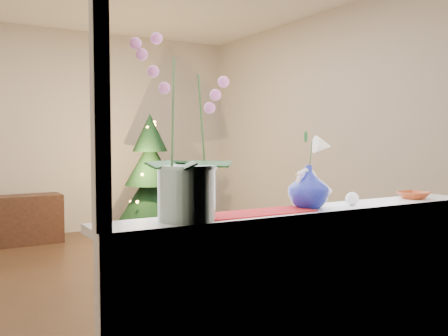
% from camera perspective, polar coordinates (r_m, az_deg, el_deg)
% --- Properties ---
extents(ground, '(5.00, 5.00, 0.00)m').
position_cam_1_polar(ground, '(4.76, -9.43, -12.08)').
color(ground, '#372516').
rests_on(ground, ground).
extents(wall_back, '(4.50, 0.10, 2.70)m').
position_cam_1_polar(wall_back, '(6.98, -16.83, 3.96)').
color(wall_back, beige).
rests_on(wall_back, ground).
extents(wall_front, '(4.50, 0.10, 2.70)m').
position_cam_1_polar(wall_front, '(2.41, 11.84, 5.23)').
color(wall_front, beige).
rests_on(wall_front, ground).
extents(wall_right, '(0.10, 5.00, 2.70)m').
position_cam_1_polar(wall_right, '(5.78, 11.86, 4.17)').
color(wall_right, beige).
rests_on(wall_right, ground).
extents(window_apron, '(2.20, 0.08, 0.88)m').
position_cam_1_polar(window_apron, '(2.58, 10.96, -15.43)').
color(window_apron, white).
rests_on(window_apron, ground).
extents(windowsill, '(2.20, 0.26, 0.04)m').
position_cam_1_polar(windowsill, '(2.54, 9.74, -5.03)').
color(windowsill, white).
rests_on(windowsill, window_apron).
extents(window_frame, '(2.22, 0.06, 1.60)m').
position_cam_1_polar(window_frame, '(2.47, 11.46, 13.36)').
color(window_frame, white).
rests_on(window_frame, windowsill).
extents(runner, '(0.70, 0.20, 0.01)m').
position_cam_1_polar(runner, '(2.31, 2.46, -5.24)').
color(runner, maroon).
rests_on(runner, windowsill).
extents(orchid_pot, '(0.35, 0.35, 0.78)m').
position_cam_1_polar(orchid_pot, '(2.13, -4.33, 4.51)').
color(orchid_pot, white).
rests_on(orchid_pot, windowsill).
extents(swan, '(0.24, 0.16, 0.19)m').
position_cam_1_polar(swan, '(2.56, 10.22, -2.37)').
color(swan, silver).
rests_on(swan, windowsill).
extents(blue_vase, '(0.31, 0.31, 0.25)m').
position_cam_1_polar(blue_vase, '(2.54, 9.67, -1.74)').
color(blue_vase, navy).
rests_on(blue_vase, windowsill).
extents(lily, '(0.14, 0.08, 0.19)m').
position_cam_1_polar(lily, '(2.53, 9.72, 3.18)').
color(lily, silver).
rests_on(lily, blue_vase).
extents(paperweight, '(0.09, 0.09, 0.07)m').
position_cam_1_polar(paperweight, '(2.69, 14.44, -3.43)').
color(paperweight, white).
rests_on(paperweight, windowsill).
extents(amber_dish, '(0.15, 0.15, 0.04)m').
position_cam_1_polar(amber_dish, '(3.09, 20.85, -2.98)').
color(amber_dish, '#913514').
rests_on(amber_dish, windowsill).
extents(xmas_tree, '(1.14, 1.14, 1.58)m').
position_cam_1_polar(xmas_tree, '(6.49, -8.42, -0.82)').
color(xmas_tree, black).
rests_on(xmas_tree, ground).
extents(side_table, '(0.79, 0.41, 0.59)m').
position_cam_1_polar(side_table, '(6.47, -21.56, -5.48)').
color(side_table, black).
rests_on(side_table, ground).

